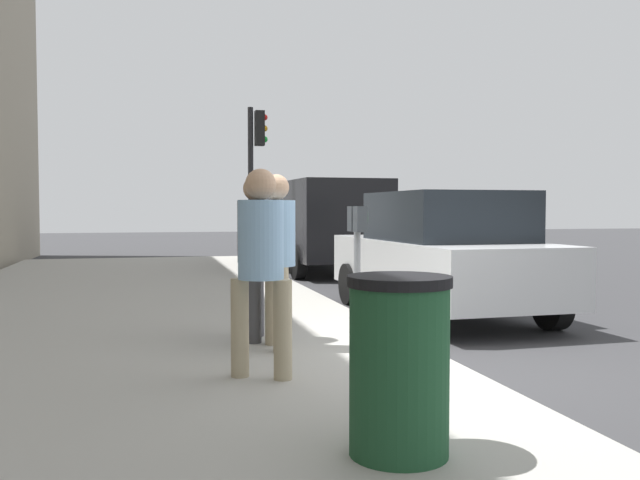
% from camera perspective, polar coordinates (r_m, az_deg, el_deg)
% --- Properties ---
extents(ground_plane, '(80.00, 80.00, 0.00)m').
position_cam_1_polar(ground_plane, '(6.72, 9.96, -10.60)').
color(ground_plane, '#38383A').
rests_on(ground_plane, ground).
extents(sidewalk_slab, '(28.00, 6.00, 0.15)m').
position_cam_1_polar(sidewalk_slab, '(6.16, -17.02, -11.19)').
color(sidewalk_slab, '#A8A59E').
rests_on(sidewalk_slab, ground_plane).
extents(parking_meter, '(0.36, 0.12, 1.41)m').
position_cam_1_polar(parking_meter, '(6.96, 3.14, -0.40)').
color(parking_meter, gray).
rests_on(parking_meter, sidewalk_slab).
extents(pedestrian_at_meter, '(0.53, 0.38, 1.72)m').
position_cam_1_polar(pedestrian_at_meter, '(6.72, -3.68, -0.57)').
color(pedestrian_at_meter, tan).
rests_on(pedestrian_at_meter, sidewalk_slab).
extents(pedestrian_bystander, '(0.37, 0.48, 1.71)m').
position_cam_1_polar(pedestrian_bystander, '(5.54, -4.98, -1.37)').
color(pedestrian_bystander, tan).
rests_on(pedestrian_bystander, sidewalk_slab).
extents(parking_officer, '(0.52, 0.38, 1.73)m').
position_cam_1_polar(parking_officer, '(7.19, -5.44, -0.35)').
color(parking_officer, '#47474C').
rests_on(parking_officer, sidewalk_slab).
extents(parked_sedan_near, '(4.44, 2.06, 1.77)m').
position_cam_1_polar(parked_sedan_near, '(9.82, 10.17, -1.15)').
color(parked_sedan_near, silver).
rests_on(parked_sedan_near, ground_plane).
extents(parked_van_far, '(5.25, 2.24, 2.18)m').
position_cam_1_polar(parked_van_far, '(16.61, -0.06, 1.66)').
color(parked_van_far, black).
rests_on(parked_van_far, ground_plane).
extents(traffic_signal, '(0.24, 0.44, 3.60)m').
position_cam_1_polar(traffic_signal, '(15.05, -5.45, 6.58)').
color(traffic_signal, black).
rests_on(traffic_signal, sidewalk_slab).
extents(trash_bin, '(0.59, 0.59, 1.01)m').
position_cam_1_polar(trash_bin, '(3.89, 6.64, -10.37)').
color(trash_bin, '#1E4C2D').
rests_on(trash_bin, sidewalk_slab).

